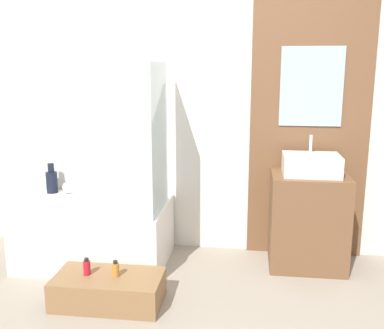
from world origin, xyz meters
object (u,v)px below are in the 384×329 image
object	(u,v)px
vase_tall_dark	(52,181)
bottle_soap_secondary	(116,269)
vase_round_light	(68,187)
sink	(311,165)
bottle_soap_primary	(87,267)
bathtub	(96,232)
wooden_step_bench	(109,289)

from	to	relation	value
vase_tall_dark	bottle_soap_secondary	distance (m)	1.31
vase_round_light	sink	bearing A→B (deg)	-4.17
bottle_soap_primary	vase_round_light	bearing A→B (deg)	118.05
bathtub	bottle_soap_primary	size ratio (longest dim) A/B	9.78
bathtub	vase_round_light	distance (m)	0.52
sink	vase_tall_dark	size ratio (longest dim) A/B	1.64
sink	bottle_soap_secondary	size ratio (longest dim) A/B	3.81
wooden_step_bench	vase_tall_dark	distance (m)	1.32
sink	vase_tall_dark	bearing A→B (deg)	176.04
bathtub	vase_tall_dark	xyz separation A→B (m)	(-0.48, 0.28, 0.35)
bathtub	bottle_soap_secondary	world-z (taller)	bathtub
wooden_step_bench	bottle_soap_secondary	world-z (taller)	bottle_soap_secondary
vase_tall_dark	bottle_soap_primary	bearing A→B (deg)	-55.34
wooden_step_bench	sink	bearing A→B (deg)	29.31
bathtub	vase_round_light	bearing A→B (deg)	140.30
wooden_step_bench	bottle_soap_secondary	distance (m)	0.16
sink	bottle_soap_primary	distance (m)	1.82
vase_tall_dark	vase_round_light	world-z (taller)	vase_tall_dark
wooden_step_bench	vase_round_light	xyz separation A→B (m)	(-0.64, 0.93, 0.44)
bottle_soap_primary	bottle_soap_secondary	xyz separation A→B (m)	(0.20, -0.00, -0.00)
vase_tall_dark	vase_round_light	size ratio (longest dim) A/B	2.54
wooden_step_bench	vase_tall_dark	world-z (taller)	vase_tall_dark
vase_tall_dark	bottle_soap_primary	distance (m)	1.19
bottle_soap_primary	wooden_step_bench	bearing A→B (deg)	-0.00
sink	vase_round_light	bearing A→B (deg)	175.83
bathtub	bottle_soap_secondary	distance (m)	0.75
wooden_step_bench	bottle_soap_secondary	size ratio (longest dim) A/B	6.44
bottle_soap_secondary	bathtub	bearing A→B (deg)	118.95
sink	bottle_soap_secondary	distance (m)	1.66
bathtub	vase_tall_dark	bearing A→B (deg)	149.94
bathtub	sink	distance (m)	1.80
wooden_step_bench	bottle_soap_secondary	bearing A→B (deg)	0.00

